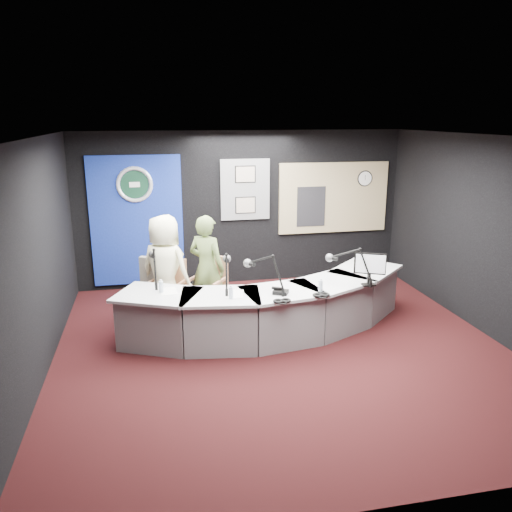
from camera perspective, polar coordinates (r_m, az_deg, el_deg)
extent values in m
plane|color=black|center=(7.08, 2.95, -10.24)|extent=(6.00, 6.00, 0.00)
cube|color=silver|center=(6.39, 3.30, 13.04)|extent=(6.00, 6.00, 0.02)
cube|color=black|center=(9.46, -1.53, 5.30)|extent=(6.00, 0.02, 2.80)
cube|color=black|center=(3.94, 14.48, -10.10)|extent=(6.00, 0.02, 2.80)
cube|color=black|center=(6.53, -23.27, -0.62)|extent=(0.02, 6.00, 2.80)
cube|color=black|center=(7.90, 24.68, 1.84)|extent=(0.02, 6.00, 2.80)
cube|color=navy|center=(9.32, -13.09, 3.80)|extent=(1.60, 0.05, 2.30)
torus|color=silver|center=(9.17, -13.34, 7.73)|extent=(0.63, 0.07, 0.63)
cylinder|color=#0D301F|center=(9.18, -13.34, 7.74)|extent=(0.48, 0.01, 0.48)
cube|color=slate|center=(9.38, -1.21, 7.38)|extent=(0.90, 0.04, 1.10)
cube|color=gray|center=(9.32, -1.19, 9.06)|extent=(0.34, 0.02, 0.27)
cube|color=gray|center=(9.40, -1.17, 5.67)|extent=(0.34, 0.02, 0.27)
cube|color=tan|center=(9.86, 8.61, 6.43)|extent=(2.12, 0.06, 1.32)
cube|color=beige|center=(9.85, 8.63, 6.42)|extent=(2.00, 0.02, 1.20)
cube|color=black|center=(9.71, 6.13, 5.48)|extent=(0.55, 0.02, 0.75)
cylinder|color=white|center=(10.01, 12.01, 8.43)|extent=(0.28, 0.01, 0.28)
cube|color=#6A6659|center=(8.03, -11.05, -2.59)|extent=(0.49, 0.33, 0.70)
imported|color=#ECE9BD|center=(7.76, -10.06, -1.54)|extent=(0.97, 0.90, 1.66)
imported|color=#5B713B|center=(7.83, -5.48, -1.32)|extent=(0.71, 0.68, 1.63)
cube|color=black|center=(7.29, 12.53, -0.81)|extent=(0.45, 0.22, 0.32)
cube|color=black|center=(6.88, 2.76, -4.02)|extent=(0.25, 0.23, 0.05)
torus|color=black|center=(6.84, 7.26, -4.31)|extent=(0.20, 0.20, 0.03)
torus|color=black|center=(6.58, 2.91, -5.00)|extent=(0.20, 0.20, 0.03)
cube|color=white|center=(7.08, -9.72, -3.86)|extent=(0.26, 0.35, 0.00)
cube|color=white|center=(6.88, -2.41, -4.23)|extent=(0.30, 0.38, 0.00)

